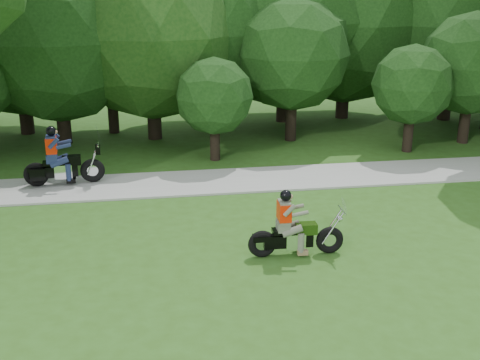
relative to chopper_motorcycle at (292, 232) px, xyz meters
name	(u,v)px	position (x,y,z in m)	size (l,w,h in m)	color
ground	(381,325)	(0.87, -2.91, -0.55)	(100.00, 100.00, 0.00)	#2E5518
walkway	(279,178)	(0.87, 5.09, -0.52)	(60.00, 2.20, 0.06)	#9D9D98
tree_line	(232,32)	(0.50, 11.84, 3.16)	(40.15, 10.84, 7.66)	black
chopper_motorcycle	(292,232)	(0.00, 0.00, 0.00)	(2.07, 0.55, 1.48)	black
touring_motorcycle	(59,164)	(-5.41, 5.43, 0.13)	(2.24, 0.75, 1.71)	black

